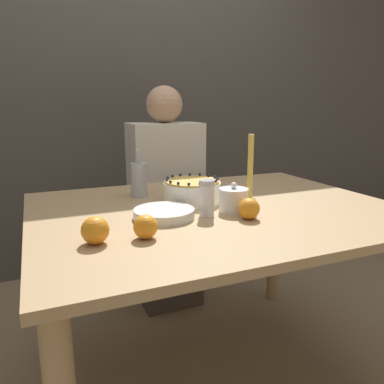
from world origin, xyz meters
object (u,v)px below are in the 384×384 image
Objects in this scene: sugar_bowl at (233,200)px; sugar_shaker at (207,198)px; candle at (250,175)px; person_man_blue_shirt at (166,212)px; bottle at (139,179)px; cake at (192,191)px.

sugar_bowl is 0.12m from sugar_shaker.
person_man_blue_shirt is at bearing 98.82° from candle.
sugar_bowl is at bearing 88.82° from person_man_blue_shirt.
bottle is at bearing 125.24° from sugar_bowl.
bottle is 0.61m from person_man_blue_shirt.
person_man_blue_shirt reaches higher than sugar_bowl.
cake is at bearing 80.68° from person_man_blue_shirt.
bottle is (-0.17, 0.18, 0.03)m from cake.
sugar_bowl is 0.17m from candle.
bottle is (-0.39, 0.27, -0.03)m from candle.
bottle is (-0.26, 0.37, 0.03)m from sugar_bowl.
candle is at bearing -23.74° from cake.
sugar_shaker is 0.90m from person_man_blue_shirt.
sugar_bowl is 0.86m from person_man_blue_shirt.
sugar_shaker is (-0.03, -0.21, 0.02)m from cake.
cake is 0.21m from sugar_bowl.
sugar_bowl is (0.09, -0.19, -0.00)m from cake.
bottle is at bearing 145.03° from candle.
bottle reaches higher than cake.
sugar_shaker is 0.65× the size of bottle.
cake is 0.19× the size of person_man_blue_shirt.
candle is at bearing -34.97° from bottle.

